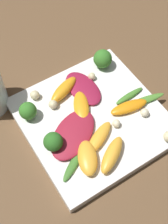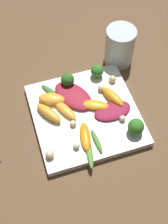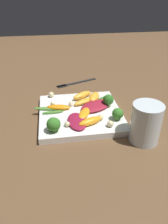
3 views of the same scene
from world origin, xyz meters
TOP-DOWN VIEW (x-y plane):
  - ground_plane at (0.00, 0.00)m, footprint 2.40×2.40m
  - plate at (0.00, 0.00)m, footprint 0.24×0.24m
  - drinking_glass at (0.14, 0.15)m, footprint 0.08×0.08m
  - radicchio_leaf_0 at (0.06, -0.02)m, footprint 0.09×0.06m
  - radicchio_leaf_1 at (-0.01, 0.05)m, footprint 0.11×0.13m
  - orange_segment_0 at (-0.07, 0.06)m, footprint 0.07×0.06m
  - orange_segment_1 at (0.07, 0.02)m, footprint 0.05×0.07m
  - orange_segment_2 at (-0.08, 0.02)m, footprint 0.06×0.07m
  - orange_segment_3 at (0.03, 0.01)m, footprint 0.07×0.06m
  - orange_segment_4 at (-0.02, -0.06)m, footprint 0.04×0.08m
  - orange_segment_5 at (-0.04, 0.02)m, footprint 0.05×0.08m
  - broccoli_floret_0 at (0.09, -0.08)m, footprint 0.04×0.04m
  - broccoli_floret_1 at (0.06, 0.10)m, footprint 0.03×0.03m
  - broccoli_floret_2 at (-0.02, 0.09)m, footprint 0.03×0.03m
  - arugula_sprig_0 at (-0.02, -0.10)m, footprint 0.03×0.09m
  - arugula_sprig_1 at (-0.06, 0.08)m, footprint 0.05×0.07m
  - arugula_sprig_2 at (0.00, -0.08)m, footprint 0.02×0.06m
  - macadamia_nut_0 at (-0.04, -0.02)m, footprint 0.01×0.01m
  - macadamia_nut_1 at (0.08, -0.05)m, footprint 0.01×0.01m
  - macadamia_nut_2 at (0.06, 0.05)m, footprint 0.02×0.02m
  - macadamia_nut_3 at (-0.05, -0.08)m, footprint 0.02×0.02m
  - macadamia_nut_4 at (0.09, 0.07)m, footprint 0.02×0.02m
  - macadamia_nut_5 at (-0.11, -0.08)m, footprint 0.02×0.02m

SIDE VIEW (x-z plane):
  - ground_plane at x=0.00m, z-range 0.00..0.00m
  - plate at x=0.00m, z-range 0.00..0.02m
  - arugula_sprig_1 at x=-0.06m, z-range 0.02..0.03m
  - arugula_sprig_2 at x=0.00m, z-range 0.02..0.03m
  - arugula_sprig_0 at x=-0.02m, z-range 0.02..0.03m
  - radicchio_leaf_0 at x=0.06m, z-range 0.02..0.03m
  - radicchio_leaf_1 at x=-0.01m, z-range 0.02..0.03m
  - orange_segment_4 at x=-0.02m, z-range 0.02..0.03m
  - orange_segment_3 at x=0.03m, z-range 0.02..0.03m
  - macadamia_nut_0 at x=-0.04m, z-range 0.02..0.03m
  - macadamia_nut_1 at x=0.08m, z-range 0.02..0.03m
  - orange_segment_5 at x=-0.04m, z-range 0.02..0.03m
  - macadamia_nut_3 at x=-0.05m, z-range 0.02..0.03m
  - macadamia_nut_2 at x=0.06m, z-range 0.02..0.04m
  - macadamia_nut_4 at x=0.09m, z-range 0.02..0.04m
  - macadamia_nut_5 at x=-0.11m, z-range 0.02..0.04m
  - orange_segment_1 at x=0.07m, z-range 0.02..0.04m
  - orange_segment_0 at x=-0.07m, z-range 0.02..0.04m
  - orange_segment_2 at x=-0.08m, z-range 0.02..0.04m
  - broccoli_floret_1 at x=0.06m, z-range 0.02..0.06m
  - broccoli_floret_0 at x=0.09m, z-range 0.02..0.06m
  - broccoli_floret_2 at x=-0.02m, z-range 0.02..0.06m
  - drinking_glass at x=0.14m, z-range 0.00..0.10m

